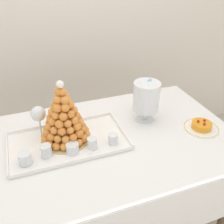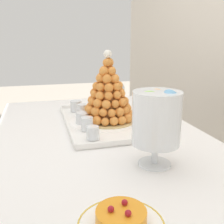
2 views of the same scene
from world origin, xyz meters
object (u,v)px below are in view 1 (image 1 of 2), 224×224
at_px(croquembouche, 64,118).
at_px(dessert_cup_mid_left, 46,151).
at_px(dessert_cup_centre, 72,149).
at_px(wine_glass, 38,115).
at_px(dessert_cup_left, 25,159).
at_px(serving_tray, 68,142).
at_px(macaron_goblet, 146,97).
at_px(dessert_cup_right, 113,139).
at_px(dessert_cup_mid_right, 92,143).
at_px(fruit_tart_plate, 201,127).

relative_size(croquembouche, dessert_cup_mid_left, 5.50).
distance_m(croquembouche, dessert_cup_centre, 0.16).
relative_size(dessert_cup_mid_left, wine_glass, 0.34).
relative_size(dessert_cup_left, wine_glass, 0.34).
height_order(serving_tray, macaron_goblet, macaron_goblet).
height_order(serving_tray, dessert_cup_centre, dessert_cup_centre).
xyz_separation_m(dessert_cup_right, macaron_goblet, (0.25, 0.15, 0.12)).
bearing_deg(dessert_cup_mid_right, dessert_cup_centre, -178.32).
xyz_separation_m(dessert_cup_left, dessert_cup_mid_right, (0.32, 0.00, -0.00)).
bearing_deg(fruit_tart_plate, wine_glass, 164.21).
xyz_separation_m(dessert_cup_mid_right, fruit_tart_plate, (0.61, -0.04, -0.02)).
distance_m(serving_tray, dessert_cup_left, 0.23).
bearing_deg(wine_glass, dessert_cup_centre, -58.52).
height_order(dessert_cup_mid_left, dessert_cup_right, dessert_cup_mid_left).
relative_size(serving_tray, dessert_cup_left, 10.01).
distance_m(dessert_cup_mid_left, fruit_tart_plate, 0.83).
relative_size(dessert_cup_right, fruit_tart_plate, 0.26).
xyz_separation_m(dessert_cup_mid_left, wine_glass, (-0.00, 0.18, 0.10)).
bearing_deg(dessert_cup_mid_right, wine_glass, 138.52).
bearing_deg(macaron_goblet, dessert_cup_right, -149.58).
height_order(dessert_cup_centre, fruit_tart_plate, dessert_cup_centre).
height_order(croquembouche, dessert_cup_centre, croquembouche).
relative_size(serving_tray, wine_glass, 3.36).
distance_m(dessert_cup_right, wine_glass, 0.39).
distance_m(serving_tray, dessert_cup_mid_right, 0.14).
xyz_separation_m(serving_tray, macaron_goblet, (0.46, 0.06, 0.14)).
relative_size(serving_tray, dessert_cup_centre, 9.51).
bearing_deg(serving_tray, dessert_cup_left, -156.51).
bearing_deg(croquembouche, dessert_cup_mid_left, -138.00).
bearing_deg(serving_tray, dessert_cup_centre, -87.76).
height_order(dessert_cup_mid_right, wine_glass, wine_glass).
height_order(dessert_cup_mid_left, wine_glass, wine_glass).
bearing_deg(dessert_cup_mid_left, macaron_goblet, 12.87).
height_order(serving_tray, croquembouche, croquembouche).
distance_m(croquembouche, dessert_cup_left, 0.26).
relative_size(dessert_cup_mid_left, dessert_cup_right, 1.17).
relative_size(dessert_cup_mid_right, macaron_goblet, 0.22).
height_order(fruit_tart_plate, wine_glass, wine_glass).
height_order(croquembouche, macaron_goblet, croquembouche).
relative_size(serving_tray, dessert_cup_mid_right, 10.52).
distance_m(dessert_cup_mid_right, dessert_cup_right, 0.11).
distance_m(croquembouche, fruit_tart_plate, 0.74).
bearing_deg(wine_glass, macaron_goblet, -4.59).
xyz_separation_m(serving_tray, dessert_cup_mid_left, (-0.12, -0.07, 0.03)).
distance_m(croquembouche, macaron_goblet, 0.46).
relative_size(serving_tray, dessert_cup_mid_left, 9.96).
bearing_deg(fruit_tart_plate, macaron_goblet, 143.11).
height_order(dessert_cup_right, fruit_tart_plate, dessert_cup_right).
relative_size(serving_tray, fruit_tart_plate, 3.07).
distance_m(dessert_cup_mid_left, dessert_cup_mid_right, 0.22).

